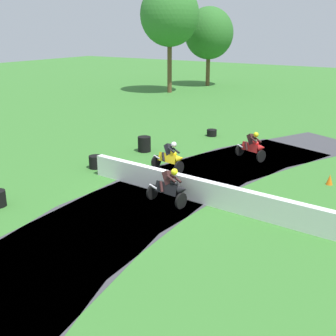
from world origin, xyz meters
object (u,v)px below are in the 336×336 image
object	(u,v)px
tire_stack_near	(212,133)
motorcycle_lead_red	(253,146)
motorcycle_trailing_black	(170,187)
tire_stack_mid_a	(144,144)
motorcycle_chase_yellow	(170,157)
tire_stack_mid_b	(95,162)
traffic_cone	(330,180)

from	to	relation	value
tire_stack_near	motorcycle_lead_red	bearing A→B (deg)	-38.52
tire_stack_near	motorcycle_trailing_black	bearing A→B (deg)	-70.66
tire_stack_near	tire_stack_mid_a	bearing A→B (deg)	-105.83
motorcycle_lead_red	motorcycle_trailing_black	xyz separation A→B (m)	(-0.34, -7.04, -0.02)
motorcycle_chase_yellow	tire_stack_mid_b	bearing A→B (deg)	-152.09
motorcycle_lead_red	motorcycle_chase_yellow	bearing A→B (deg)	-123.04
motorcycle_trailing_black	tire_stack_near	size ratio (longest dim) A/B	2.88
tire_stack_mid_a	tire_stack_near	bearing A→B (deg)	74.17
motorcycle_lead_red	tire_stack_mid_a	world-z (taller)	motorcycle_lead_red
motorcycle_lead_red	motorcycle_trailing_black	world-z (taller)	motorcycle_lead_red
motorcycle_chase_yellow	tire_stack_mid_b	xyz separation A→B (m)	(-3.09, -1.64, -0.34)
motorcycle_trailing_black	tire_stack_mid_a	size ratio (longest dim) A/B	2.14
motorcycle_lead_red	motorcycle_trailing_black	size ratio (longest dim) A/B	1.01
motorcycle_chase_yellow	traffic_cone	distance (m)	6.95
motorcycle_chase_yellow	motorcycle_lead_red	bearing A→B (deg)	56.96
motorcycle_chase_yellow	tire_stack_mid_a	distance (m)	3.45
tire_stack_mid_b	traffic_cone	world-z (taller)	tire_stack_mid_b
motorcycle_chase_yellow	tire_stack_mid_b	size ratio (longest dim) A/B	2.85
motorcycle_lead_red	motorcycle_trailing_black	distance (m)	7.05
motorcycle_trailing_black	tire_stack_mid_b	xyz separation A→B (m)	(-5.20, 1.64, -0.33)
motorcycle_trailing_black	traffic_cone	world-z (taller)	motorcycle_trailing_black
tire_stack_mid_b	traffic_cone	xyz separation A→B (m)	(9.71, 3.71, -0.08)
tire_stack_mid_a	motorcycle_trailing_black	bearing A→B (deg)	-46.25
motorcycle_lead_red	tire_stack_mid_b	xyz separation A→B (m)	(-5.54, -5.40, -0.35)
tire_stack_near	traffic_cone	bearing A→B (deg)	-30.75
motorcycle_chase_yellow	tire_stack_mid_a	world-z (taller)	motorcycle_chase_yellow
traffic_cone	tire_stack_near	bearing A→B (deg)	149.25
tire_stack_mid_b	traffic_cone	bearing A→B (deg)	20.91
motorcycle_chase_yellow	tire_stack_near	xyz separation A→B (m)	(-1.46, 6.87, -0.44)
motorcycle_lead_red	tire_stack_mid_b	size ratio (longest dim) A/B	2.86
tire_stack_mid_a	traffic_cone	bearing A→B (deg)	0.95
tire_stack_mid_b	tire_stack_near	bearing A→B (deg)	79.12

